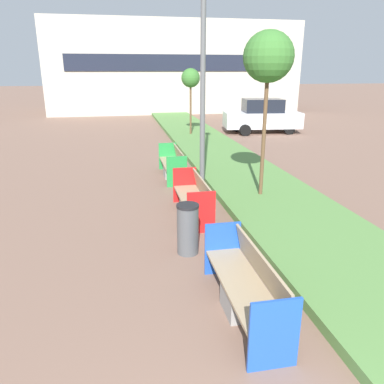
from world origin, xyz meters
name	(u,v)px	position (x,y,z in m)	size (l,w,h in m)	color
planter_grass_strip	(232,165)	(3.20, 12.00, 0.09)	(2.80, 120.00, 0.18)	#568442
building_backdrop	(173,68)	(4.00, 32.44, 3.54)	(20.06, 6.90, 7.08)	#B2AD9E
bench_blue_frame	(246,289)	(0.94, 3.79, 0.37)	(0.65, 2.29, 0.94)	gray
bench_red_frame	(194,201)	(0.94, 7.67, 0.37)	(0.65, 2.12, 0.94)	gray
bench_green_frame	(173,166)	(0.94, 11.17, 0.37)	(0.65, 2.22, 0.94)	gray
litter_bin	(188,229)	(0.45, 5.77, 0.50)	(0.43, 0.43, 0.99)	#4C4F51
street_lamp_post	(203,37)	(1.55, 9.52, 4.19)	(0.24, 0.44, 7.60)	#56595B
sapling_tree_near	(268,58)	(2.94, 8.43, 3.65)	(1.24, 1.24, 4.31)	brown
sapling_tree_far	(191,79)	(2.94, 18.63, 2.94)	(0.94, 0.94, 3.47)	brown
parked_car_distant	(262,116)	(7.15, 19.40, 0.91)	(4.39, 2.28, 1.86)	silver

